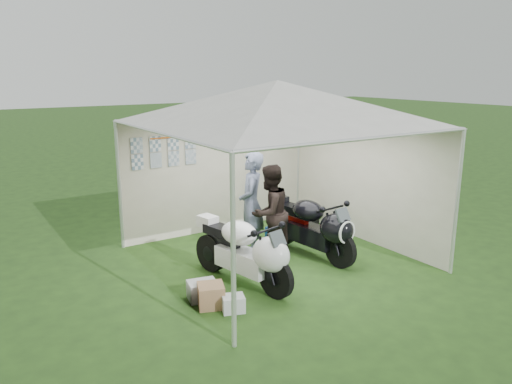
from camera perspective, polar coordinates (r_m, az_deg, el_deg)
ground at (r=8.62m, az=2.27°, el=-7.69°), size 80.00×80.00×0.00m
canopy_tent at (r=8.07m, az=2.31°, el=9.66°), size 5.66×5.66×3.00m
motorcycle_white at (r=7.43m, az=-1.09°, el=-6.68°), size 0.71×2.01×1.00m
motorcycle_black at (r=8.59m, az=6.69°, el=-3.87°), size 0.58×2.05×1.01m
paddock_stand at (r=9.36m, az=2.55°, el=-4.89°), size 0.45×0.31×0.32m
person_dark_jacket at (r=8.39m, az=1.58°, el=-2.38°), size 0.93×0.81×1.64m
person_blue_jacket at (r=8.59m, az=-0.53°, el=-1.40°), size 0.73×0.79×1.81m
equipment_box at (r=10.16m, az=5.50°, el=-2.94°), size 0.53×0.45×0.49m
crate_0 at (r=7.20m, az=-6.15°, el=-11.12°), size 0.45×0.38×0.26m
crate_1 at (r=6.98m, az=-5.18°, el=-11.70°), size 0.45×0.45×0.31m
crate_2 at (r=6.85m, az=-2.62°, el=-12.62°), size 0.36×0.33×0.22m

